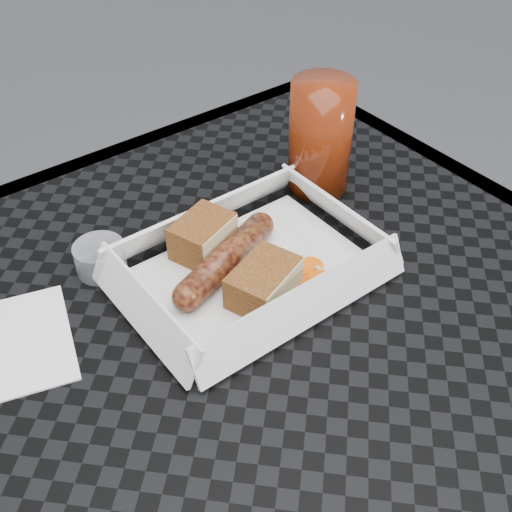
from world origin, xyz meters
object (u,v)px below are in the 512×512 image
(bratwurst, at_px, (226,259))
(drink_glass, at_px, (320,137))
(patio_table, at_px, (252,427))
(food_tray, at_px, (250,272))

(bratwurst, xyz_separation_m, drink_glass, (0.17, 0.06, 0.05))
(patio_table, height_order, drink_glass, drink_glass)
(food_tray, height_order, bratwurst, bratwurst)
(food_tray, distance_m, drink_glass, 0.18)
(food_tray, relative_size, drink_glass, 1.70)
(patio_table, relative_size, bratwurst, 5.51)
(drink_glass, bearing_deg, patio_table, -142.40)
(food_tray, height_order, drink_glass, drink_glass)
(bratwurst, distance_m, drink_glass, 0.19)
(bratwurst, bearing_deg, patio_table, -116.04)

